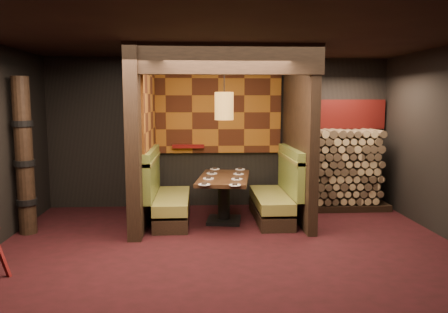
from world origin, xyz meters
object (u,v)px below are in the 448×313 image
Objects in this scene: dining_table at (224,190)px; totem_column at (24,157)px; booth_bench_right at (277,197)px; pendant_lamp at (224,106)px; firewood_stack at (341,170)px; booth_bench_left at (166,198)px.

totem_column is at bearing -171.66° from dining_table.
dining_table is at bearing -173.71° from booth_bench_right.
pendant_lamp is (-0.92, -0.15, 1.55)m from booth_bench_right.
pendant_lamp reaches higher than booth_bench_right.
totem_column is 5.50m from firewood_stack.
pendant_lamp is 0.65× the size of firewood_stack.
booth_bench_right is at bearing 0.00° from booth_bench_left.
booth_bench_right is (1.89, 0.00, 0.00)m from booth_bench_left.
booth_bench_left is at bearing 171.20° from pendant_lamp.
booth_bench_left is 1.84m from pendant_lamp.
firewood_stack is (5.33, 1.25, -0.44)m from totem_column.
booth_bench_left reaches higher than dining_table.
totem_column reaches higher than firewood_stack.
pendant_lamp reaches higher than firewood_stack.
booth_bench_right is 1.56m from firewood_stack.
firewood_stack is at bearing 12.17° from booth_bench_left.
booth_bench_right is at bearing 7.86° from totem_column.
booth_bench_left is at bearing 180.00° from booth_bench_right.
totem_column is 1.39× the size of firewood_stack.
booth_bench_right is 1.81m from pendant_lamp.
totem_column is at bearing -166.81° from firewood_stack.
totem_column is at bearing -172.58° from pendant_lamp.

